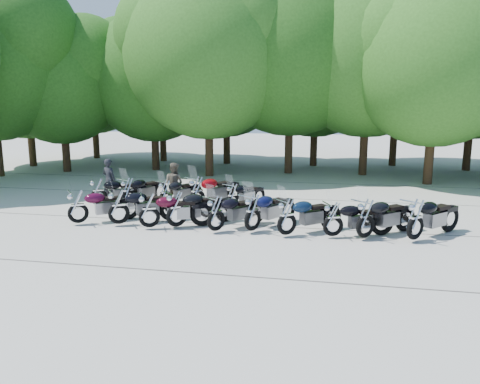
% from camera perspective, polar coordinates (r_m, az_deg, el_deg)
% --- Properties ---
extents(ground, '(90.00, 90.00, 0.00)m').
position_cam_1_polar(ground, '(13.98, -1.17, -5.59)').
color(ground, '#A29E92').
rests_on(ground, ground).
extents(tree_0, '(7.50, 7.50, 9.21)m').
position_cam_1_polar(tree_0, '(31.85, -24.64, 12.68)').
color(tree_0, '#3A2614').
rests_on(tree_0, ground).
extents(tree_1, '(6.97, 6.97, 8.55)m').
position_cam_1_polar(tree_1, '(28.53, -20.98, 12.47)').
color(tree_1, '#3A2614').
rests_on(tree_1, ground).
extents(tree_2, '(7.31, 7.31, 8.97)m').
position_cam_1_polar(tree_2, '(27.85, -10.57, 13.56)').
color(tree_2, '#3A2614').
rests_on(tree_2, ground).
extents(tree_3, '(8.70, 8.70, 10.67)m').
position_cam_1_polar(tree_3, '(25.26, -3.92, 16.29)').
color(tree_3, '#3A2614').
rests_on(tree_3, ground).
extents(tree_4, '(9.13, 9.13, 11.20)m').
position_cam_1_polar(tree_4, '(26.41, 6.19, 16.71)').
color(tree_4, '#3A2614').
rests_on(tree_4, ground).
extents(tree_5, '(9.04, 9.04, 11.10)m').
position_cam_1_polar(tree_5, '(26.48, 15.40, 16.24)').
color(tree_5, '#3A2614').
rests_on(tree_5, ground).
extents(tree_6, '(8.00, 8.00, 9.82)m').
position_cam_1_polar(tree_6, '(24.44, 22.84, 14.46)').
color(tree_6, '#3A2614').
rests_on(tree_6, ground).
extents(tree_9, '(7.59, 7.59, 9.32)m').
position_cam_1_polar(tree_9, '(34.80, -17.56, 13.04)').
color(tree_9, '#3A2614').
rests_on(tree_9, ground).
extents(tree_10, '(7.78, 7.78, 9.55)m').
position_cam_1_polar(tree_10, '(32.09, -9.61, 13.85)').
color(tree_10, '#3A2614').
rests_on(tree_10, ground).
extents(tree_11, '(7.56, 7.56, 9.28)m').
position_cam_1_polar(tree_11, '(30.28, -1.67, 13.87)').
color(tree_11, '#3A2614').
rests_on(tree_11, ground).
extents(tree_12, '(7.88, 7.88, 9.67)m').
position_cam_1_polar(tree_12, '(29.63, 9.24, 14.24)').
color(tree_12, '#3A2614').
rests_on(tree_12, ground).
extents(tree_13, '(8.31, 8.31, 10.20)m').
position_cam_1_polar(tree_13, '(30.88, 18.72, 14.26)').
color(tree_13, '#3A2614').
rests_on(tree_13, ground).
extents(tree_14, '(8.02, 8.02, 9.84)m').
position_cam_1_polar(tree_14, '(30.28, 26.75, 13.36)').
color(tree_14, '#3A2614').
rests_on(tree_14, ground).
extents(motorcycle_0, '(2.25, 1.96, 1.30)m').
position_cam_1_polar(motorcycle_0, '(16.13, -19.17, -1.57)').
color(motorcycle_0, '#390720').
rests_on(motorcycle_0, ground).
extents(motorcycle_1, '(2.40, 1.94, 1.35)m').
position_cam_1_polar(motorcycle_1, '(15.61, -14.58, -1.61)').
color(motorcycle_1, black).
rests_on(motorcycle_1, ground).
extents(motorcycle_2, '(2.42, 1.61, 1.32)m').
position_cam_1_polar(motorcycle_2, '(14.97, -11.02, -2.06)').
color(motorcycle_2, '#3D0818').
rests_on(motorcycle_2, ground).
extents(motorcycle_3, '(2.29, 2.14, 1.36)m').
position_cam_1_polar(motorcycle_3, '(14.91, -7.77, -1.93)').
color(motorcycle_3, black).
rests_on(motorcycle_3, ground).
extents(motorcycle_4, '(1.99, 2.22, 1.30)m').
position_cam_1_polar(motorcycle_4, '(14.34, -2.95, -2.49)').
color(motorcycle_4, black).
rests_on(motorcycle_4, ground).
extents(motorcycle_5, '(1.89, 2.44, 1.37)m').
position_cam_1_polar(motorcycle_5, '(14.32, 1.54, -2.35)').
color(motorcycle_5, '#0C1036').
rests_on(motorcycle_5, ground).
extents(motorcycle_6, '(2.24, 2.05, 1.32)m').
position_cam_1_polar(motorcycle_6, '(13.96, 5.75, -2.86)').
color(motorcycle_6, black).
rests_on(motorcycle_6, ground).
extents(motorcycle_7, '(2.28, 1.45, 1.24)m').
position_cam_1_polar(motorcycle_7, '(14.04, 11.31, -3.11)').
color(motorcycle_7, black).
rests_on(motorcycle_7, ground).
extents(motorcycle_8, '(2.28, 2.18, 1.37)m').
position_cam_1_polar(motorcycle_8, '(14.08, 15.08, -2.97)').
color(motorcycle_8, black).
rests_on(motorcycle_8, ground).
extents(motorcycle_9, '(2.28, 2.36, 1.42)m').
position_cam_1_polar(motorcycle_9, '(14.29, 20.63, -2.99)').
color(motorcycle_9, black).
rests_on(motorcycle_9, ground).
extents(motorcycle_10, '(2.26, 1.71, 1.26)m').
position_cam_1_polar(motorcycle_10, '(18.65, -16.88, 0.14)').
color(motorcycle_10, black).
rests_on(motorcycle_10, ground).
extents(motorcycle_11, '(1.62, 2.36, 1.29)m').
position_cam_1_polar(motorcycle_11, '(18.21, -13.48, 0.12)').
color(motorcycle_11, black).
rests_on(motorcycle_11, ground).
extents(motorcycle_12, '(1.64, 2.20, 1.22)m').
position_cam_1_polar(motorcycle_12, '(17.79, -9.11, -0.08)').
color(motorcycle_12, black).
rests_on(motorcycle_12, ground).
extents(motorcycle_13, '(2.07, 2.52, 1.43)m').
position_cam_1_polar(motorcycle_13, '(17.32, -5.26, 0.06)').
color(motorcycle_13, '#90050B').
rests_on(motorcycle_13, ground).
extents(motorcycle_14, '(1.61, 2.08, 1.16)m').
position_cam_1_polar(motorcycle_14, '(17.16, -0.92, -0.45)').
color(motorcycle_14, black).
rests_on(motorcycle_14, ground).
extents(rider_0, '(0.74, 0.60, 1.75)m').
position_cam_1_polar(rider_0, '(19.48, -15.64, 1.40)').
color(rider_0, black).
rests_on(rider_0, ground).
extents(rider_1, '(0.94, 0.82, 1.65)m').
position_cam_1_polar(rider_1, '(18.46, -8.05, 1.02)').
color(rider_1, brown).
rests_on(rider_1, ground).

